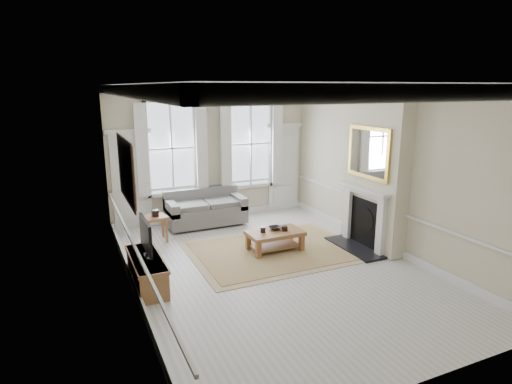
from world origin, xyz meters
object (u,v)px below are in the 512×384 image
side_table (156,221)px  tv_stand (147,271)px  sofa (205,210)px  coffee_table (275,235)px

side_table → tv_stand: size_ratio=0.40×
side_table → tv_stand: bearing=-105.4°
sofa → side_table: bearing=-153.1°
sofa → tv_stand: (-1.96, -2.85, -0.11)m
side_table → coffee_table: bearing=-37.2°
sofa → side_table: 1.53m
coffee_table → tv_stand: tv_stand is taller
sofa → side_table: (-1.36, -0.69, 0.10)m
coffee_table → side_table: bearing=142.3°
tv_stand → sofa: bearing=55.5°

